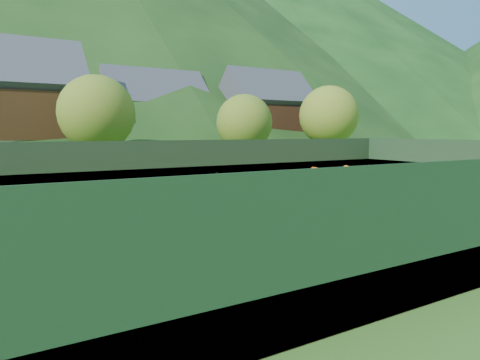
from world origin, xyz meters
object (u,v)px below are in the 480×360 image
ball_hopper (211,218)px  student_d (362,179)px  tennis_net (273,194)px  chalet_mid (154,121)px  student_c (346,177)px  coach (213,203)px  student_b (313,178)px  chalet_left (9,111)px  chalet_right (265,120)px  student_a (314,181)px

ball_hopper → student_d: bearing=24.0°
student_d → tennis_net: bearing=-11.8°
ball_hopper → chalet_mid: size_ratio=0.08×
student_c → coach: bearing=25.8°
student_b → chalet_mid: 31.43m
tennis_net → ball_hopper: 7.71m
chalet_left → chalet_right: bearing=0.0°
chalet_left → chalet_mid: chalet_left is taller
chalet_right → student_c: bearing=-114.6°
student_d → ball_hopper: 14.72m
student_a → tennis_net: 3.77m
chalet_mid → tennis_net: bearing=-100.0°
chalet_left → student_a: bearing=-64.8°
student_a → chalet_left: (-13.61, 28.96, 4.81)m
coach → chalet_left: bearing=74.3°
tennis_net → ball_hopper: tennis_net is taller
student_a → tennis_net: size_ratio=0.14×
coach → student_b: bearing=5.3°
student_a → tennis_net: student_a is taller
chalet_left → coach: bearing=-81.1°
coach → chalet_mid: 38.62m
student_b → ball_hopper: student_b is taller
student_c → chalet_left: bearing=-55.1°
student_d → chalet_mid: bearing=-107.5°
student_a → student_d: 3.88m
student_b → chalet_left: chalet_left is taller
coach → student_c: coach is taller
chalet_left → chalet_right: chalet_left is taller
chalet_mid → student_d: bearing=-87.4°
coach → student_a: size_ratio=1.06×
student_a → student_b: size_ratio=1.12×
student_b → ball_hopper: size_ratio=1.46×
student_c → tennis_net: (-7.28, -2.25, -0.25)m
coach → student_d: coach is taller
coach → tennis_net: 5.62m
student_d → chalet_left: size_ratio=0.11×
tennis_net → chalet_right: bearing=56.3°
student_d → chalet_left: (-17.49, 28.90, 4.89)m
student_a → student_c: bearing=178.7°
coach → chalet_right: bearing=28.3°
student_d → ball_hopper: size_ratio=1.47×
coach → student_c: size_ratio=1.15×
coach → student_d: 12.95m
coach → student_b: size_ratio=1.18×
student_d → chalet_mid: chalet_mid is taller
tennis_net → chalet_right: (20.00, 30.00, 4.74)m
ball_hopper → chalet_left: bearing=96.6°
coach → student_a: bearing=0.1°
student_d → chalet_mid: size_ratio=0.12×
student_c → chalet_mid: (-1.28, 31.75, 4.22)m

